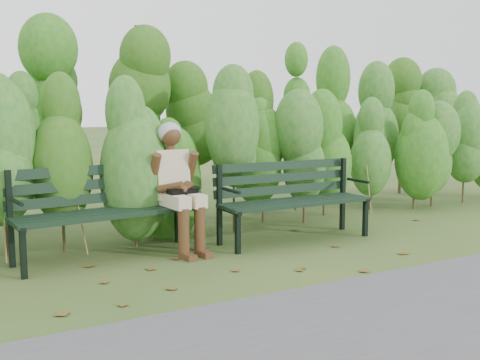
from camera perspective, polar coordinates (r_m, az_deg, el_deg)
ground at (r=5.54m, az=1.78°, el=-8.12°), size 80.00×80.00×0.00m
footpath at (r=3.92m, az=19.16°, el=-15.09°), size 60.00×2.50×0.01m
hedge_band at (r=7.01m, az=-6.06°, el=5.50°), size 11.04×1.67×2.42m
leaf_litter at (r=5.59m, az=4.65°, el=-7.98°), size 5.79×2.20×0.01m
bench_left at (r=5.72m, az=-13.54°, el=-2.32°), size 1.87×0.76×0.91m
bench_right at (r=6.34m, az=5.17°, el=-1.41°), size 1.76×0.60×0.88m
seated_woman at (r=5.81m, az=-6.49°, el=0.11°), size 0.54×0.79×1.33m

